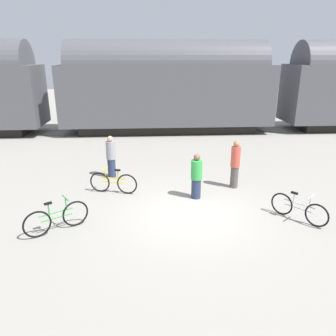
% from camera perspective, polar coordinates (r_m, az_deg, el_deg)
% --- Properties ---
extents(ground_plane, '(80.00, 80.00, 0.00)m').
position_cam_1_polar(ground_plane, '(10.23, 3.79, -7.81)').
color(ground_plane, gray).
extents(freight_train, '(40.81, 3.02, 5.51)m').
position_cam_1_polar(freight_train, '(20.59, -0.18, 14.26)').
color(freight_train, black).
rests_on(freight_train, ground_plane).
extents(rail_near, '(52.81, 0.07, 0.01)m').
position_cam_1_polar(rail_near, '(20.33, -0.05, 5.95)').
color(rail_near, '#4C4238').
rests_on(rail_near, ground_plane).
extents(rail_far, '(52.81, 0.07, 0.01)m').
position_cam_1_polar(rail_far, '(21.73, -0.29, 6.81)').
color(rail_far, '#4C4238').
rests_on(rail_far, ground_plane).
extents(bicycle_yellow, '(1.69, 0.53, 0.91)m').
position_cam_1_polar(bicycle_yellow, '(11.65, -9.50, -2.51)').
color(bicycle_yellow, black).
rests_on(bicycle_yellow, ground_plane).
extents(bicycle_silver, '(1.18, 1.37, 0.86)m').
position_cam_1_polar(bicycle_silver, '(10.37, 21.81, -6.60)').
color(bicycle_silver, black).
rests_on(bicycle_silver, ground_plane).
extents(bicycle_green, '(1.55, 1.02, 0.94)m').
position_cam_1_polar(bicycle_green, '(9.55, -18.78, -8.26)').
color(bicycle_green, black).
rests_on(bicycle_green, ground_plane).
extents(person_in_red, '(0.33, 0.33, 1.76)m').
position_cam_1_polar(person_in_red, '(12.06, 11.61, 0.63)').
color(person_in_red, '#514C47').
rests_on(person_in_red, ground_plane).
extents(person_in_green, '(0.38, 0.38, 1.56)m').
position_cam_1_polar(person_in_green, '(11.00, 4.97, -1.51)').
color(person_in_green, '#283351').
rests_on(person_in_green, ground_plane).
extents(person_in_grey, '(0.37, 0.37, 1.68)m').
position_cam_1_polar(person_in_grey, '(13.05, -9.89, 1.92)').
color(person_in_grey, '#283351').
rests_on(person_in_grey, ground_plane).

